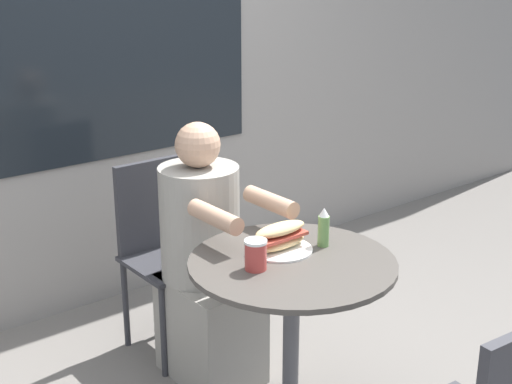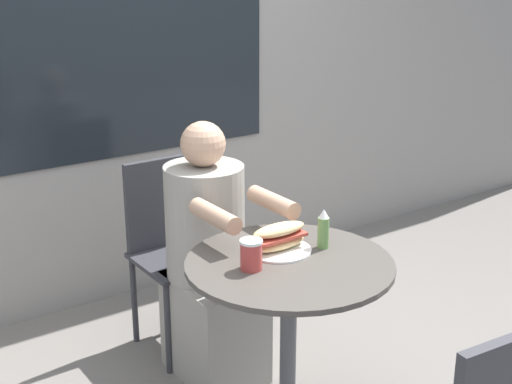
{
  "view_description": "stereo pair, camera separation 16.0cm",
  "coord_description": "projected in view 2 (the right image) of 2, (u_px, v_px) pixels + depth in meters",
  "views": [
    {
      "loc": [
        -1.53,
        -1.71,
        1.75
      ],
      "look_at": [
        0.0,
        0.2,
        0.93
      ],
      "focal_mm": 50.0,
      "sensor_mm": 36.0,
      "label": 1
    },
    {
      "loc": [
        -1.4,
        -1.81,
        1.75
      ],
      "look_at": [
        0.0,
        0.2,
        0.93
      ],
      "focal_mm": 50.0,
      "sensor_mm": 36.0,
      "label": 2
    }
  ],
  "objects": [
    {
      "name": "storefront_wall",
      "position": [
        103.0,
        29.0,
        3.44
      ],
      "size": [
        8.0,
        0.09,
        2.8
      ],
      "color": "gray",
      "rests_on": "ground_plane"
    },
    {
      "name": "cafe_table",
      "position": [
        289.0,
        310.0,
        2.55
      ],
      "size": [
        0.74,
        0.74,
        0.73
      ],
      "color": "#47423D",
      "rests_on": "ground_plane"
    },
    {
      "name": "diner_chair",
      "position": [
        171.0,
        236.0,
        3.26
      ],
      "size": [
        0.38,
        0.38,
        0.87
      ],
      "rotation": [
        0.0,
        0.0,
        3.14
      ],
      "color": "#333338",
      "rests_on": "ground_plane"
    },
    {
      "name": "seated_diner",
      "position": [
        210.0,
        270.0,
        3.0
      ],
      "size": [
        0.33,
        0.6,
        1.12
      ],
      "rotation": [
        0.0,
        0.0,
        3.14
      ],
      "color": "gray",
      "rests_on": "ground_plane"
    },
    {
      "name": "sandwich_on_plate",
      "position": [
        279.0,
        239.0,
        2.57
      ],
      "size": [
        0.24,
        0.24,
        0.1
      ],
      "rotation": [
        0.0,
        0.0,
        0.01
      ],
      "color": "white",
      "rests_on": "cafe_table"
    },
    {
      "name": "drink_cup",
      "position": [
        251.0,
        255.0,
        2.41
      ],
      "size": [
        0.08,
        0.08,
        0.11
      ],
      "color": "#B73D38",
      "rests_on": "cafe_table"
    },
    {
      "name": "condiment_bottle",
      "position": [
        323.0,
        229.0,
        2.59
      ],
      "size": [
        0.04,
        0.04,
        0.15
      ],
      "color": "#66934C",
      "rests_on": "cafe_table"
    }
  ]
}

